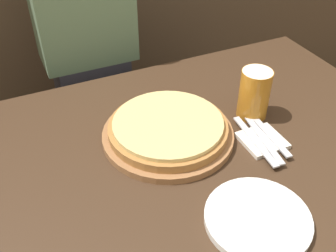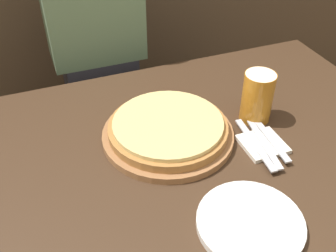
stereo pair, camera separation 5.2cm
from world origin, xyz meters
TOP-DOWN VIEW (x-y plane):
  - dining_table at (0.00, 0.00)m, footprint 1.36×0.87m
  - pizza_on_board at (-0.02, 0.05)m, footprint 0.36×0.36m
  - beer_glass at (0.25, 0.05)m, footprint 0.09×0.09m
  - dinner_plate at (0.04, -0.29)m, footprint 0.23×0.23m
  - napkin_stack at (0.21, -0.07)m, footprint 0.11×0.11m
  - fork at (0.18, -0.07)m, footprint 0.04×0.22m
  - dinner_knife at (0.21, -0.07)m, footprint 0.05×0.22m
  - spoon at (0.23, -0.07)m, footprint 0.03×0.19m
  - diner_person at (-0.08, 0.63)m, footprint 0.34×0.20m

SIDE VIEW (x-z plane):
  - dining_table at x=0.00m, z-range 0.00..0.72m
  - diner_person at x=-0.08m, z-range 0.00..1.33m
  - napkin_stack at x=0.21m, z-range 0.72..0.73m
  - dinner_plate at x=0.04m, z-range 0.72..0.74m
  - fork at x=0.18m, z-range 0.73..0.74m
  - dinner_knife at x=0.21m, z-range 0.73..0.74m
  - spoon at x=0.23m, z-range 0.73..0.74m
  - pizza_on_board at x=-0.02m, z-range 0.72..0.78m
  - beer_glass at x=0.25m, z-range 0.73..0.88m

